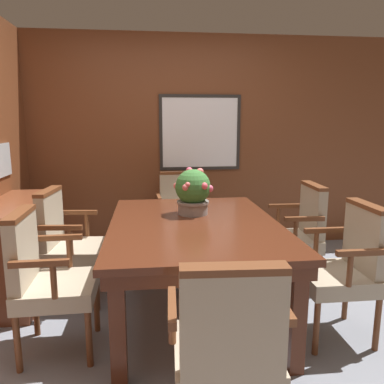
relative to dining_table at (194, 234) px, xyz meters
The scene contains 11 objects.
ground_plane 0.69m from the dining_table, 103.82° to the right, with size 14.00×14.00×0.00m, color gray.
wall_back 1.76m from the dining_table, 91.75° to the left, with size 7.20×0.08×2.45m.
dining_table is the anchor object (origin of this frame).
chair_head_far 1.26m from the dining_table, 89.96° to the left, with size 0.53×0.50×0.95m.
chair_left_far 1.09m from the dining_table, 160.20° to the left, with size 0.52×0.55×0.95m.
chair_left_near 1.07m from the dining_table, 159.72° to the right, with size 0.49×0.52×0.95m.
chair_head_near 1.25m from the dining_table, 90.18° to the right, with size 0.53×0.50×0.95m.
chair_right_far 1.07m from the dining_table, 22.10° to the left, with size 0.50×0.53×0.95m.
chair_right_near 1.09m from the dining_table, 22.29° to the right, with size 0.48×0.52×0.95m.
potted_plant 0.37m from the dining_table, 85.46° to the left, with size 0.31×0.29×0.38m.
sideboard_cabinet 1.55m from the dining_table, 160.39° to the left, with size 0.46×1.14×0.83m.
Camera 1 is at (-0.27, -2.48, 1.49)m, focal length 35.00 mm.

